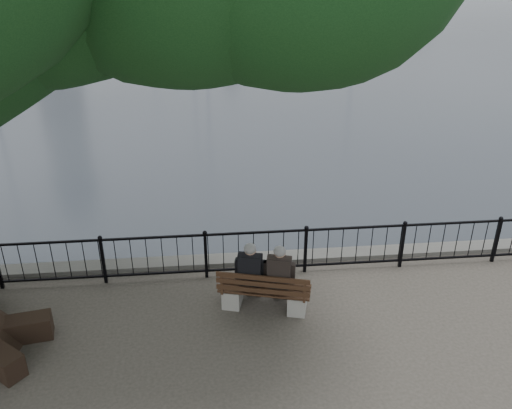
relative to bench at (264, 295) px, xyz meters
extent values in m
cube|color=#4B4A47|center=(-0.04, 1.64, -0.81)|extent=(200.00, 0.40, 1.20)
cube|color=black|center=(-0.04, 1.14, 0.67)|extent=(22.00, 0.04, 0.04)
cube|color=black|center=(-0.04, 1.14, -0.16)|extent=(22.00, 0.04, 0.04)
cube|color=gray|center=(-0.58, 0.19, -0.12)|extent=(0.42, 0.49, 0.38)
cube|color=gray|center=(0.60, -0.12, -0.12)|extent=(0.42, 0.49, 0.38)
cube|color=black|center=(0.01, 0.04, 0.11)|extent=(1.75, 0.88, 0.04)
cube|color=black|center=(-0.05, -0.21, 0.39)|extent=(1.64, 0.47, 0.37)
cube|color=black|center=(-0.23, 0.11, 0.22)|extent=(0.40, 0.36, 0.22)
cube|color=black|center=(-0.26, 0.01, 0.58)|extent=(0.45, 0.32, 0.56)
sphere|color=tan|center=(-0.25, 0.05, 0.97)|extent=(0.21, 0.21, 0.21)
ellipsoid|color=slate|center=(-0.26, 0.02, 1.00)|extent=(0.22, 0.22, 0.19)
cube|color=black|center=(-0.16, 0.37, -0.10)|extent=(0.39, 0.47, 0.42)
cube|color=black|center=(0.27, -0.02, 0.22)|extent=(0.40, 0.36, 0.22)
cube|color=black|center=(0.25, -0.12, 0.58)|extent=(0.45, 0.32, 0.56)
sphere|color=tan|center=(0.26, -0.09, 0.97)|extent=(0.21, 0.21, 0.21)
ellipsoid|color=slate|center=(0.25, -0.11, 1.00)|extent=(0.22, 0.22, 0.19)
cube|color=black|center=(0.34, 0.24, -0.10)|extent=(0.39, 0.47, 0.42)
cube|color=silver|center=(-0.67, 23.71, -1.21)|extent=(3.50, 5.94, 0.64)
cube|color=silver|center=(-0.67, 23.71, -0.71)|extent=(1.91, 2.60, 0.48)
cube|color=silver|center=(8.03, 25.22, -1.21)|extent=(3.16, 5.06, 0.55)
cube|color=silver|center=(8.03, 25.22, -0.71)|extent=(1.70, 2.23, 0.41)
cube|color=silver|center=(-11.86, 32.32, -1.21)|extent=(2.63, 6.05, 0.65)
cube|color=silver|center=(-11.86, 32.32, -0.71)|extent=(1.59, 2.56, 0.49)
cube|color=silver|center=(-1.48, 27.89, -1.21)|extent=(2.74, 5.61, 0.60)
cube|color=silver|center=(-1.48, 27.89, -0.71)|extent=(1.59, 2.40, 0.45)
cube|color=silver|center=(-5.00, 40.45, -1.21)|extent=(2.02, 4.75, 0.51)
cube|color=silver|center=(-5.00, 40.45, -0.71)|extent=(1.23, 2.00, 0.38)
camera|label=1|loc=(-0.96, -8.46, 6.32)|focal=40.00mm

